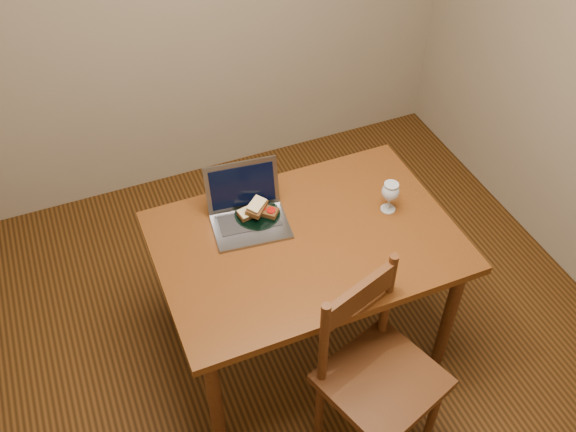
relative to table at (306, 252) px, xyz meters
name	(u,v)px	position (x,y,z in m)	size (l,w,h in m)	color
floor	(302,356)	(-0.05, -0.10, -0.66)	(3.20, 3.20, 0.02)	black
table	(306,252)	(0.00, 0.00, 0.00)	(1.30, 0.90, 0.74)	#55230E
chair	(379,369)	(0.07, -0.58, -0.14)	(0.56, 0.54, 0.48)	#40210D
plate	(257,215)	(-0.15, 0.21, 0.09)	(0.21, 0.21, 0.02)	black
sandwich_cheese	(249,212)	(-0.18, 0.22, 0.12)	(0.10, 0.06, 0.03)	#381E0C
sandwich_tomato	(266,211)	(-0.11, 0.20, 0.12)	(0.10, 0.06, 0.03)	#381E0C
sandwich_top	(257,207)	(-0.15, 0.22, 0.14)	(0.11, 0.07, 0.03)	#381E0C
milk_glass	(390,197)	(0.42, 0.03, 0.16)	(0.08, 0.08, 0.16)	white
laptop	(247,207)	(-0.19, 0.22, 0.15)	(0.36, 0.34, 0.24)	slate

